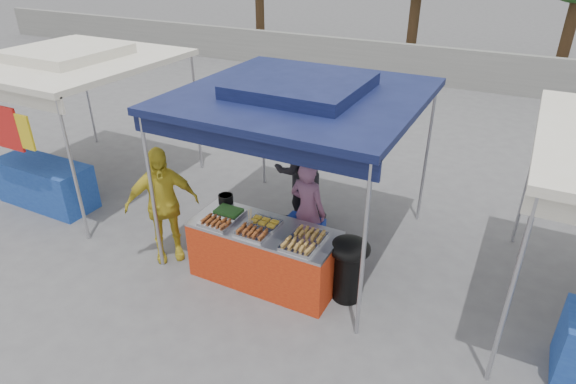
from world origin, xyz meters
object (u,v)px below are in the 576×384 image
at_px(vendor_woman, 308,211).
at_px(customer_person, 162,205).
at_px(wok_burner, 348,264).
at_px(helper_man, 301,171).
at_px(cooking_pot, 226,199).
at_px(vendor_table, 265,254).

distance_m(vendor_woman, customer_person, 2.07).
bearing_deg(vendor_woman, customer_person, 35.61).
bearing_deg(wok_burner, helper_man, 137.71).
xyz_separation_m(vendor_woman, helper_man, (-0.55, 0.93, 0.12)).
xyz_separation_m(wok_burner, helper_man, (-1.41, 1.52, 0.37)).
height_order(cooking_pot, wok_burner, cooking_pot).
xyz_separation_m(cooking_pot, helper_man, (0.56, 1.35, -0.01)).
xyz_separation_m(cooking_pot, wok_burner, (1.97, -0.17, -0.37)).
bearing_deg(wok_burner, vendor_table, -167.09).
distance_m(vendor_table, wok_burner, 1.17).
xyz_separation_m(vendor_table, helper_man, (-0.26, 1.68, 0.48)).
bearing_deg(vendor_woman, helper_man, -50.57).
relative_size(wok_burner, vendor_woman, 0.58).
height_order(vendor_table, wok_burner, wok_burner).
bearing_deg(vendor_table, customer_person, -173.41).
relative_size(cooking_pot, helper_man, 0.12).
relative_size(vendor_woman, helper_man, 0.87).
relative_size(cooking_pot, customer_person, 0.12).
bearing_deg(vendor_woman, cooking_pot, 29.74).
xyz_separation_m(vendor_table, wok_burner, (1.15, 0.16, 0.11)).
height_order(vendor_woman, customer_person, customer_person).
relative_size(cooking_pot, wok_burner, 0.23).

